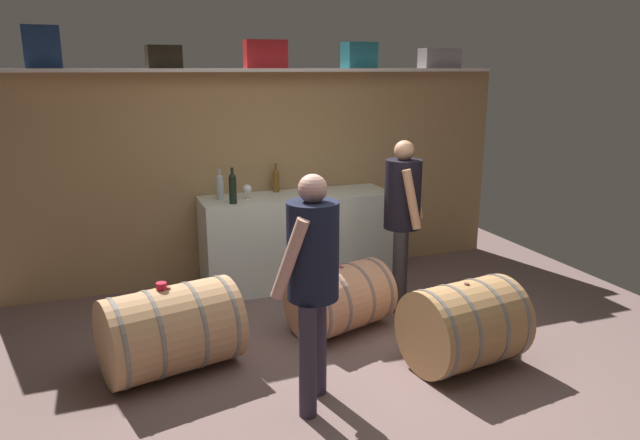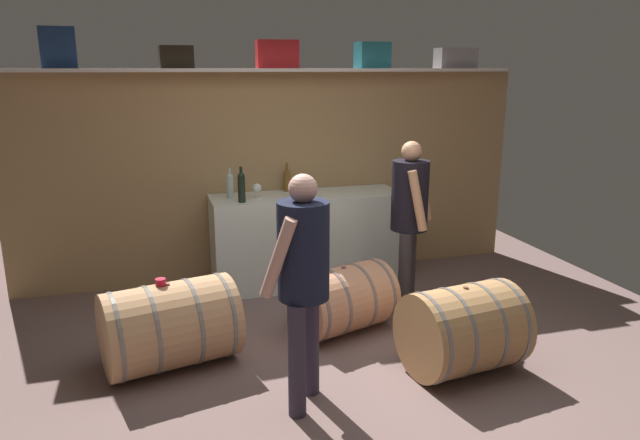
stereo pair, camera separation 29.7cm
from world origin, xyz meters
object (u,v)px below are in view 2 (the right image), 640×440
visitor_tasting (410,208)px  wine_glass (257,188)px  wine_barrel_near (170,325)px  toolcase_navy (58,48)px  toolcase_red (277,54)px  tasting_cup (160,282)px  toolcase_black (176,57)px  wine_barrel_far (463,329)px  wine_bottle_dark (241,186)px  wine_bottle_clear (230,185)px  wine_barrel_flank (343,299)px  winemaker_pouring (303,268)px  wine_bottle_amber (287,179)px  toolcase_teal (372,55)px  toolcase_grey (456,58)px  work_cabinet (307,239)px

visitor_tasting → wine_glass: bearing=-92.5°
wine_barrel_near → toolcase_navy: bearing=101.5°
toolcase_red → tasting_cup: toolcase_red is taller
visitor_tasting → toolcase_navy: bearing=-77.8°
toolcase_black → wine_barrel_far: bearing=-54.4°
toolcase_red → wine_glass: toolcase_red is taller
wine_bottle_dark → wine_glass: bearing=38.8°
wine_glass → wine_barrel_near: bearing=-123.3°
wine_bottle_clear → wine_barrel_flank: bearing=-59.4°
wine_barrel_flank → winemaker_pouring: winemaker_pouring is taller
wine_barrel_near → wine_bottle_clear: bearing=52.2°
visitor_tasting → winemaker_pouring: bearing=-12.4°
wine_bottle_dark → wine_barrel_far: (1.27, -1.90, -0.75)m
wine_barrel_flank → visitor_tasting: 1.01m
toolcase_navy → wine_barrel_far: size_ratio=0.40×
toolcase_red → wine_bottle_amber: toolcase_red is taller
wine_barrel_flank → tasting_cup: bearing=170.1°
wine_bottle_clear → wine_bottle_amber: size_ratio=1.03×
wine_bottle_clear → winemaker_pouring: (0.14, -2.22, -0.11)m
toolcase_teal → wine_bottle_amber: size_ratio=1.11×
wine_bottle_amber → winemaker_pouring: bearing=-100.9°
toolcase_navy → toolcase_teal: toolcase_navy is taller
toolcase_black → toolcase_grey: size_ratio=0.71×
toolcase_red → wine_barrel_flank: 2.44m
wine_barrel_far → wine_bottle_clear: bearing=114.4°
wine_bottle_dark → wine_glass: (0.17, 0.13, -0.05)m
wine_barrel_flank → toolcase_red: bearing=80.4°
wine_barrel_near → wine_barrel_far: (2.01, -0.65, 0.00)m
toolcase_teal → toolcase_grey: bearing=-3.3°
toolcase_red → wine_bottle_amber: bearing=7.3°
wine_bottle_amber → wine_barrel_flank: (0.14, -1.41, -0.76)m
toolcase_red → work_cabinet: (0.23, -0.21, -1.80)m
wine_glass → wine_bottle_dark: bearing=-141.2°
winemaker_pouring → wine_barrel_flank: bearing=2.0°
wine_bottle_dark → wine_barrel_flank: (0.66, -1.03, -0.79)m
toolcase_red → work_cabinet: 1.83m
toolcase_red → wine_bottle_dark: (-0.44, -0.37, -1.19)m
toolcase_grey → visitor_tasting: toolcase_grey is taller
wine_bottle_amber → visitor_tasting: size_ratio=0.19×
wine_barrel_flank → winemaker_pouring: size_ratio=0.60×
wine_bottle_amber → wine_barrel_flank: size_ratio=0.31×
wine_bottle_amber → tasting_cup: (-1.31, -1.63, -0.38)m
winemaker_pouring → visitor_tasting: (1.31, 1.27, 0.00)m
toolcase_teal → winemaker_pouring: toolcase_teal is taller
wine_bottle_clear → toolcase_teal: bearing=6.2°
wine_glass → tasting_cup: wine_glass is taller
toolcase_black → wine_bottle_amber: toolcase_black is taller
wine_barrel_flank → work_cabinet: bearing=71.1°
wine_barrel_near → toolcase_red: bearing=40.5°
toolcase_navy → tasting_cup: bearing=-71.0°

